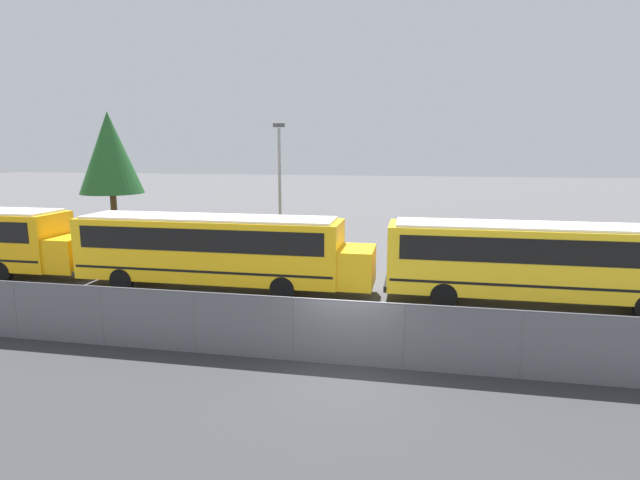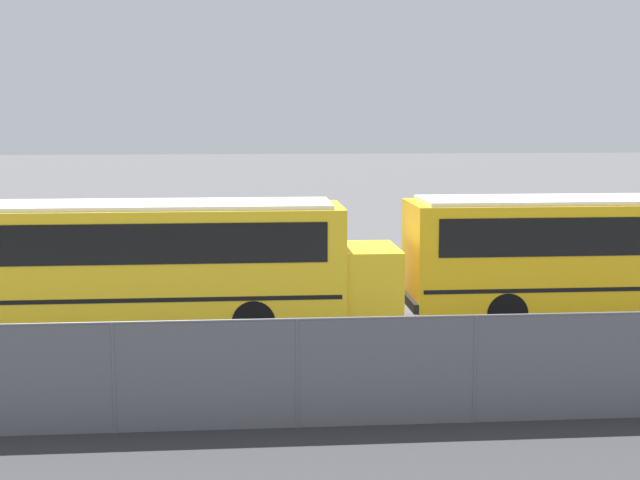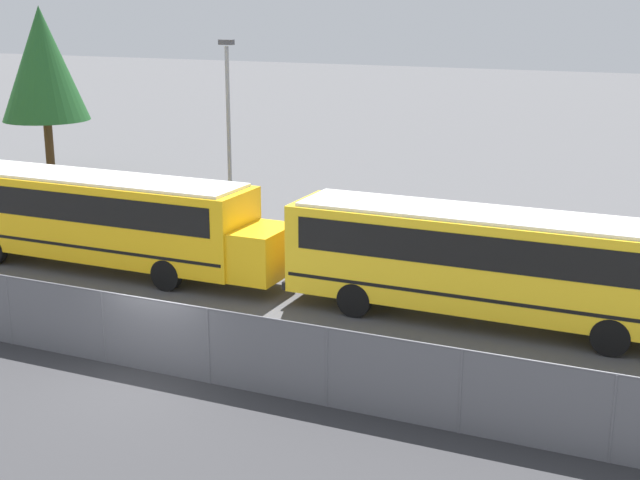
# 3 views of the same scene
# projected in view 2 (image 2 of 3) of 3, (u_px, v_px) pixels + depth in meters

# --- Properties ---
(school_bus_4) EXTENTS (12.94, 2.48, 3.20)m
(school_bus_4) POSITION_uv_depth(u_px,v_px,m) (116.00, 256.00, 21.32)
(school_bus_4) COLOR yellow
(school_bus_4) RESTS_ON ground_plane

